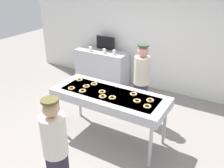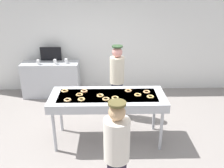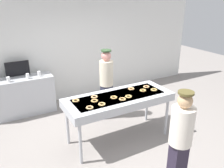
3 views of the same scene
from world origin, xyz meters
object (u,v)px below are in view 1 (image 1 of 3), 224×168
Objects in this scene: prep_counter at (102,67)px; menu_display at (105,43)px; glazed_donut_5 at (71,88)px; glazed_donut_9 at (94,84)px; glazed_donut_6 at (137,101)px; paper_cup_0 at (114,52)px; glazed_donut_7 at (150,100)px; paper_cup_1 at (104,51)px; customer_waiting at (55,148)px; glazed_donut_11 at (102,92)px; paper_cup_2 at (90,49)px; glazed_donut_1 at (147,106)px; glazed_donut_4 at (79,80)px; glazed_donut_3 at (82,91)px; glazed_donut_0 at (112,98)px; glazed_donut_10 at (86,86)px; glazed_donut_8 at (133,94)px; worker_baker at (141,79)px; glazed_donut_2 at (103,96)px; fryer_conveyor at (110,97)px.

prep_counter is 0.68m from menu_display.
glazed_donut_5 and glazed_donut_9 have the same top height.
paper_cup_0 reaches higher than glazed_donut_6.
paper_cup_1 is (-2.06, 1.85, 0.02)m from glazed_donut_7.
customer_waiting is 3.71m from paper_cup_0.
paper_cup_1 reaches higher than glazed_donut_11.
menu_display reaches higher than paper_cup_2.
menu_display is (-2.25, 2.38, 0.14)m from glazed_donut_1.
glazed_donut_4 is 0.09× the size of prep_counter.
glazed_donut_1 and glazed_donut_5 have the same top height.
glazed_donut_3 and glazed_donut_6 have the same top height.
prep_counter is (-2.04, 2.09, -0.51)m from glazed_donut_6.
glazed_donut_7 is at bearing 21.92° from glazed_donut_0.
glazed_donut_11 is 2.69m from menu_display.
prep_counter is at bearing -90.00° from menu_display.
glazed_donut_10 is (-1.24, -0.10, 0.00)m from glazed_donut_7.
paper_cup_1 is (-1.19, 1.99, 0.02)m from glazed_donut_11.
paper_cup_1 reaches higher than glazed_donut_10.
customer_waiting reaches higher than paper_cup_0.
prep_counter is at bearing 109.29° from glazed_donut_5.
paper_cup_2 is (-1.24, 1.92, 0.02)m from glazed_donut_10.
menu_display is (-1.88, 2.11, 0.14)m from glazed_donut_8.
worker_baker is at bearing -34.06° from prep_counter.
glazed_donut_3 is 2.67m from menu_display.
prep_counter is at bearing 134.29° from glazed_donut_6.
glazed_donut_6 is at bearing -46.52° from paper_cup_1.
glazed_donut_7 is 3.00m from prep_counter.
glazed_donut_3 is at bearing -74.29° from glazed_donut_10.
glazed_donut_2 is 0.09× the size of prep_counter.
glazed_donut_4 is at bearing 149.29° from glazed_donut_10.
worker_baker is (0.21, 0.92, 0.05)m from fryer_conveyor.
worker_baker is at bearing 77.11° from fryer_conveyor.
glazed_donut_4 and glazed_donut_9 have the same top height.
paper_cup_2 is at bearing 118.42° from glazed_donut_4.
paper_cup_1 reaches higher than fryer_conveyor.
glazed_donut_9 is 1.93m from paper_cup_0.
menu_display reaches higher than glazed_donut_9.
paper_cup_1 is at bearing 135.44° from glazed_donut_1.
glazed_donut_0 is at bearing 16.01° from glazed_donut_2.
glazed_donut_3 is 0.24× the size of menu_display.
paper_cup_0 is (-1.16, 3.53, 0.10)m from customer_waiting.
paper_cup_1 is at bearing 112.74° from glazed_donut_10.
glazed_donut_6 is 3.01m from paper_cup_2.
paper_cup_2 reaches higher than glazed_donut_11.
paper_cup_1 is (-2.09, 2.06, 0.02)m from glazed_donut_1.
glazed_donut_0 is 1.00× the size of glazed_donut_1.
paper_cup_2 is at bearing -126.29° from menu_display.
paper_cup_0 is 0.53m from menu_display.
worker_baker reaches higher than menu_display.
glazed_donut_3 is 0.92m from glazed_donut_8.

